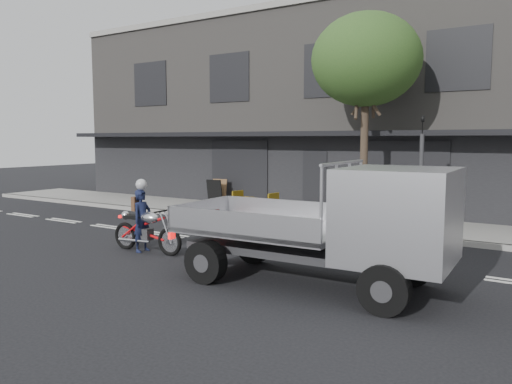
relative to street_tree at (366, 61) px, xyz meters
The scene contains 11 objects.
ground 7.09m from the street_tree, 117.65° to the right, with size 80.00×80.00×0.00m, color black.
sidewalk 5.67m from the street_tree, 167.20° to the left, with size 32.00×3.20×0.15m, color gray.
kerb 5.75m from the street_tree, 153.43° to the right, with size 32.00×0.20×0.15m, color gray.
building_main 7.54m from the street_tree, 107.22° to the left, with size 26.00×10.00×8.00m, color slate.
street_tree is the anchor object (origin of this frame).
traffic_light_pole 4.23m from the street_tree, 23.03° to the right, with size 0.12×0.12×3.50m.
motorcycle 8.48m from the street_tree, 118.79° to the right, with size 2.20×0.64×1.13m.
rider 8.42m from the street_tree, 119.85° to the right, with size 0.58×0.38×1.59m, color #141A38.
flatbed_ute 7.98m from the street_tree, 68.65° to the right, with size 5.37×2.35×2.46m.
construction_barrier 6.06m from the street_tree, 169.53° to the right, with size 1.60×0.64×0.90m, color #EBB10C, non-canonical shape.
sandwich_board 8.39m from the street_tree, 169.53° to the left, with size 0.65×0.44×1.03m, color black, non-canonical shape.
Camera 1 is at (7.77, -10.99, 2.85)m, focal length 35.00 mm.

